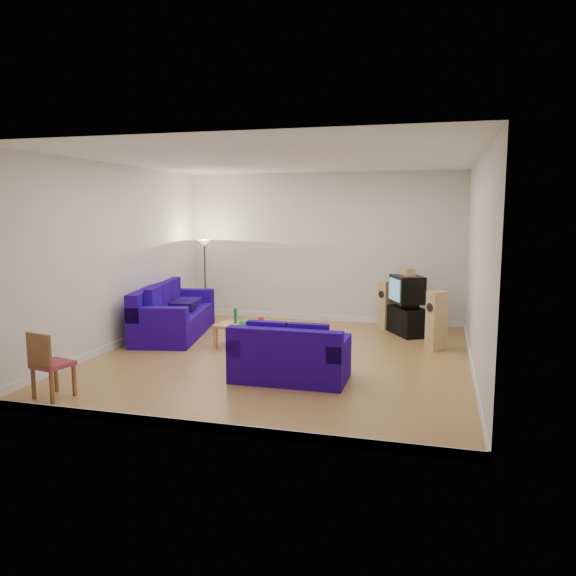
% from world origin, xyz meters
% --- Properties ---
extents(room, '(6.01, 6.51, 3.21)m').
position_xyz_m(room, '(0.00, 0.00, 1.54)').
color(room, brown).
rests_on(room, ground).
extents(sofa_three_seat, '(1.54, 2.64, 0.96)m').
position_xyz_m(sofa_three_seat, '(-2.52, 1.04, 0.36)').
color(sofa_three_seat, '#1A0464').
rests_on(sofa_three_seat, ground).
extents(sofa_loveseat, '(1.62, 0.91, 0.81)m').
position_xyz_m(sofa_loveseat, '(0.45, -1.19, 0.31)').
color(sofa_loveseat, '#1A0464').
rests_on(sofa_loveseat, ground).
extents(coffee_table, '(1.24, 0.75, 0.42)m').
position_xyz_m(coffee_table, '(-0.70, 0.39, 0.37)').
color(coffee_table, tan).
rests_on(coffee_table, ground).
extents(bottle, '(0.07, 0.07, 0.27)m').
position_xyz_m(bottle, '(-0.98, 0.48, 0.56)').
color(bottle, '#197233').
rests_on(bottle, coffee_table).
extents(tissue_box, '(0.23, 0.16, 0.08)m').
position_xyz_m(tissue_box, '(-0.74, 0.33, 0.46)').
color(tissue_box, green).
rests_on(tissue_box, coffee_table).
extents(red_canister, '(0.11, 0.11, 0.14)m').
position_xyz_m(red_canister, '(-0.50, 0.46, 0.49)').
color(red_canister, red).
rests_on(red_canister, coffee_table).
extents(remote, '(0.17, 0.10, 0.02)m').
position_xyz_m(remote, '(-0.36, 0.24, 0.43)').
color(remote, black).
rests_on(remote, coffee_table).
extents(tv_stand, '(0.86, 1.00, 0.54)m').
position_xyz_m(tv_stand, '(1.91, 2.27, 0.27)').
color(tv_stand, black).
rests_on(tv_stand, ground).
extents(av_receiver, '(0.40, 0.47, 0.10)m').
position_xyz_m(av_receiver, '(1.92, 2.33, 0.59)').
color(av_receiver, black).
rests_on(av_receiver, tv_stand).
extents(television, '(0.74, 0.82, 0.52)m').
position_xyz_m(television, '(1.87, 2.22, 0.90)').
color(television, black).
rests_on(television, av_receiver).
extents(centre_speaker, '(0.32, 0.46, 0.15)m').
position_xyz_m(centre_speaker, '(1.87, 2.27, 1.23)').
color(centre_speaker, tan).
rests_on(centre_speaker, television).
extents(speaker_left, '(0.36, 0.37, 0.98)m').
position_xyz_m(speaker_left, '(1.45, 2.70, 0.49)').
color(speaker_left, tan).
rests_on(speaker_left, ground).
extents(speaker_right, '(0.39, 0.38, 1.03)m').
position_xyz_m(speaker_right, '(2.45, 1.17, 0.52)').
color(speaker_right, tan).
rests_on(speaker_right, ground).
extents(floor_lamp, '(0.30, 0.30, 1.77)m').
position_xyz_m(floor_lamp, '(-2.45, 2.54, 1.46)').
color(floor_lamp, black).
rests_on(floor_lamp, ground).
extents(dining_chair, '(0.51, 0.51, 0.88)m').
position_xyz_m(dining_chair, '(-2.31, -2.76, 0.49)').
color(dining_chair, brown).
rests_on(dining_chair, ground).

